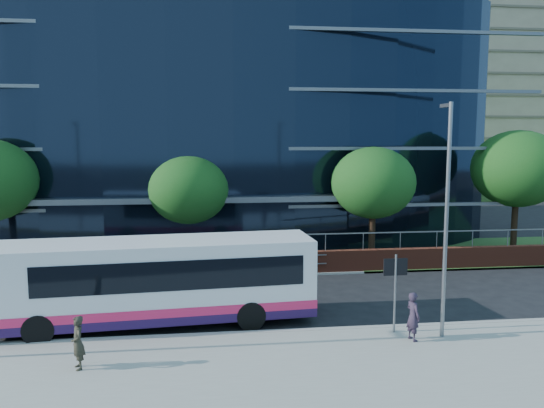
{
  "coord_description": "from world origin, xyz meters",
  "views": [
    {
      "loc": [
        -1.94,
        -18.99,
        6.95
      ],
      "look_at": [
        1.31,
        8.0,
        3.58
      ],
      "focal_mm": 35.0,
      "sensor_mm": 36.0,
      "label": 1
    }
  ],
  "objects": [
    {
      "name": "pavement_near",
      "position": [
        0.0,
        -5.0,
        0.07
      ],
      "size": [
        80.0,
        8.0,
        0.15
      ],
      "primitive_type": "cube",
      "color": "gray",
      "rests_on": "ground"
    },
    {
      "name": "streetlight_east",
      "position": [
        6.0,
        -2.17,
        4.44
      ],
      "size": [
        0.15,
        0.77,
        8.0
      ],
      "color": "slate",
      "rests_on": "pavement_near"
    },
    {
      "name": "kerb",
      "position": [
        0.0,
        -1.0,
        0.08
      ],
      "size": [
        80.0,
        0.25,
        0.16
      ],
      "primitive_type": "cube",
      "color": "gray",
      "rests_on": "ground"
    },
    {
      "name": "ground",
      "position": [
        0.0,
        0.0,
        0.0
      ],
      "size": [
        200.0,
        200.0,
        0.0
      ],
      "primitive_type": "plane",
      "color": "black",
      "rests_on": "ground"
    },
    {
      "name": "pedestrian",
      "position": [
        4.86,
        -2.4,
        0.98
      ],
      "size": [
        0.54,
        0.69,
        1.66
      ],
      "primitive_type": "imported",
      "rotation": [
        0.0,
        0.0,
        1.83
      ],
      "color": "#2C2132",
      "rests_on": "pavement_near"
    },
    {
      "name": "tree_far_b",
      "position": [
        -3.0,
        9.5,
        4.21
      ],
      "size": [
        4.29,
        4.29,
        6.05
      ],
      "color": "black",
      "rests_on": "ground"
    },
    {
      "name": "street_sign",
      "position": [
        4.5,
        -1.59,
        2.15
      ],
      "size": [
        0.85,
        0.09,
        2.8
      ],
      "color": "slate",
      "rests_on": "pavement_near"
    },
    {
      "name": "apartment_block",
      "position": [
        32.0,
        57.21,
        11.11
      ],
      "size": [
        60.0,
        42.0,
        30.0
      ],
      "color": "#2D511E",
      "rests_on": "ground"
    },
    {
      "name": "tree_far_c",
      "position": [
        7.0,
        9.0,
        4.54
      ],
      "size": [
        4.62,
        4.62,
        6.51
      ],
      "color": "black",
      "rests_on": "ground"
    },
    {
      "name": "city_bus",
      "position": [
        -3.88,
        0.57,
        1.7
      ],
      "size": [
        12.02,
        3.63,
        3.21
      ],
      "rotation": [
        0.0,
        0.0,
        0.08
      ],
      "color": "silver",
      "rests_on": "ground"
    },
    {
      "name": "tree_dist_e",
      "position": [
        24.0,
        40.0,
        4.54
      ],
      "size": [
        4.62,
        4.62,
        6.51
      ],
      "color": "black",
      "rests_on": "ground"
    },
    {
      "name": "yellow_line_outer",
      "position": [
        0.0,
        -0.8,
        0.01
      ],
      "size": [
        80.0,
        0.08,
        0.01
      ],
      "primitive_type": "cube",
      "color": "gold",
      "rests_on": "ground"
    },
    {
      "name": "tree_far_d",
      "position": [
        16.0,
        10.0,
        5.19
      ],
      "size": [
        5.28,
        5.28,
        7.44
      ],
      "color": "black",
      "rests_on": "ground"
    },
    {
      "name": "far_forecourt",
      "position": [
        -6.0,
        11.0,
        0.05
      ],
      "size": [
        50.0,
        8.0,
        0.1
      ],
      "primitive_type": "cube",
      "color": "gray",
      "rests_on": "ground"
    },
    {
      "name": "yellow_line_inner",
      "position": [
        0.0,
        -0.65,
        0.01
      ],
      "size": [
        80.0,
        0.08,
        0.01
      ],
      "primitive_type": "cube",
      "color": "gold",
      "rests_on": "ground"
    },
    {
      "name": "pedestrian_b",
      "position": [
        -5.85,
        -3.38,
        0.95
      ],
      "size": [
        0.58,
        0.69,
        1.6
      ],
      "primitive_type": "imported",
      "rotation": [
        0.0,
        0.0,
        -1.16
      ],
      "color": "#2B291E",
      "rests_on": "pavement_near"
    },
    {
      "name": "guard_railings",
      "position": [
        -8.0,
        7.0,
        0.82
      ],
      "size": [
        24.0,
        0.05,
        1.1
      ],
      "color": "slate",
      "rests_on": "ground"
    },
    {
      "name": "glass_office",
      "position": [
        -4.0,
        20.85,
        8.0
      ],
      "size": [
        44.0,
        23.1,
        16.0
      ],
      "color": "black",
      "rests_on": "ground"
    }
  ]
}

